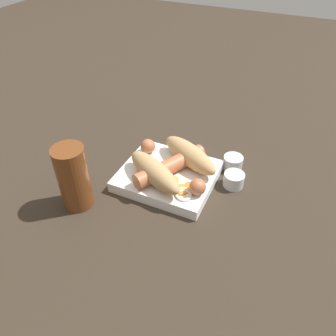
# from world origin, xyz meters

# --- Properties ---
(ground_plane) EXTENTS (3.00, 3.00, 0.00)m
(ground_plane) POSITION_xyz_m (0.00, 0.00, 0.00)
(ground_plane) COLOR #33281E
(food_tray) EXTENTS (0.20, 0.18, 0.02)m
(food_tray) POSITION_xyz_m (0.00, 0.00, 0.01)
(food_tray) COLOR white
(food_tray) RESTS_ON ground_plane
(bread_roll) EXTENTS (0.21, 0.20, 0.05)m
(bread_roll) POSITION_xyz_m (-0.01, -0.00, 0.05)
(bread_roll) COLOR tan
(bread_roll) RESTS_ON food_tray
(sausage) EXTENTS (0.19, 0.17, 0.03)m
(sausage) POSITION_xyz_m (-0.01, -0.00, 0.04)
(sausage) COLOR #B26642
(sausage) RESTS_ON food_tray
(pickled_veggies) EXTENTS (0.08, 0.07, 0.00)m
(pickled_veggies) POSITION_xyz_m (-0.05, 0.04, 0.03)
(pickled_veggies) COLOR orange
(pickled_veggies) RESTS_ON food_tray
(condiment_cup_near) EXTENTS (0.05, 0.05, 0.03)m
(condiment_cup_near) POSITION_xyz_m (-0.14, -0.04, 0.01)
(condiment_cup_near) COLOR silver
(condiment_cup_near) RESTS_ON ground_plane
(condiment_cup_far) EXTENTS (0.05, 0.05, 0.03)m
(condiment_cup_far) POSITION_xyz_m (-0.12, -0.10, 0.01)
(condiment_cup_far) COLOR silver
(condiment_cup_far) RESTS_ON ground_plane
(drink_glass) EXTENTS (0.06, 0.06, 0.14)m
(drink_glass) POSITION_xyz_m (0.14, 0.14, 0.07)
(drink_glass) COLOR brown
(drink_glass) RESTS_ON ground_plane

